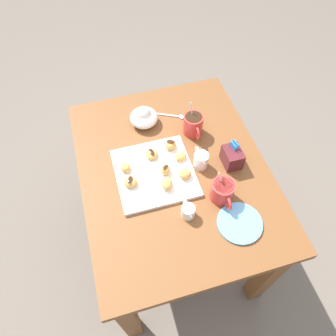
{
  "coord_description": "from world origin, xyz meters",
  "views": [
    {
      "loc": [
        0.7,
        -0.23,
        1.8
      ],
      "look_at": [
        0.0,
        -0.02,
        0.73
      ],
      "focal_mm": 33.81,
      "sensor_mm": 36.0,
      "label": 1
    }
  ],
  "objects_px": {
    "beignet_0": "(167,184)",
    "beignet_1": "(152,154)",
    "chocolate_sauce_pitcher": "(188,211)",
    "beignet_6": "(170,145)",
    "beignet_3": "(181,156)",
    "sugar_caddy": "(232,157)",
    "pastry_plate_square": "(155,173)",
    "beignet_4": "(130,182)",
    "coffee_mug_red_right": "(223,191)",
    "dining_table": "(173,186)",
    "beignet_5": "(165,170)",
    "beignet_7": "(185,173)",
    "ice_cream_bowl": "(144,117)",
    "cream_pitcher_white": "(201,159)",
    "coffee_mug_red_left": "(193,124)",
    "saucer_sky_left": "(240,223)",
    "beignet_2": "(125,167)"
  },
  "relations": [
    {
      "from": "pastry_plate_square",
      "to": "coffee_mug_red_left",
      "type": "bearing_deg",
      "value": 127.83
    },
    {
      "from": "saucer_sky_left",
      "to": "beignet_1",
      "type": "relative_size",
      "value": 3.18
    },
    {
      "from": "beignet_3",
      "to": "sugar_caddy",
      "type": "bearing_deg",
      "value": 71.13
    },
    {
      "from": "coffee_mug_red_left",
      "to": "cream_pitcher_white",
      "type": "distance_m",
      "value": 0.18
    },
    {
      "from": "coffee_mug_red_right",
      "to": "beignet_1",
      "type": "bearing_deg",
      "value": -140.24
    },
    {
      "from": "dining_table",
      "to": "beignet_5",
      "type": "xyz_separation_m",
      "value": [
        0.02,
        -0.04,
        0.17
      ]
    },
    {
      "from": "sugar_caddy",
      "to": "ice_cream_bowl",
      "type": "distance_m",
      "value": 0.44
    },
    {
      "from": "cream_pitcher_white",
      "to": "beignet_4",
      "type": "height_order",
      "value": "cream_pitcher_white"
    },
    {
      "from": "beignet_1",
      "to": "beignet_7",
      "type": "xyz_separation_m",
      "value": [
        0.13,
        0.1,
        0.0
      ]
    },
    {
      "from": "pastry_plate_square",
      "to": "saucer_sky_left",
      "type": "bearing_deg",
      "value": 39.28
    },
    {
      "from": "chocolate_sauce_pitcher",
      "to": "beignet_1",
      "type": "distance_m",
      "value": 0.3
    },
    {
      "from": "coffee_mug_red_left",
      "to": "ice_cream_bowl",
      "type": "relative_size",
      "value": 1.16
    },
    {
      "from": "saucer_sky_left",
      "to": "beignet_1",
      "type": "height_order",
      "value": "beignet_1"
    },
    {
      "from": "beignet_0",
      "to": "beignet_1",
      "type": "height_order",
      "value": "beignet_0"
    },
    {
      "from": "beignet_6",
      "to": "dining_table",
      "type": "bearing_deg",
      "value": -8.85
    },
    {
      "from": "coffee_mug_red_right",
      "to": "beignet_3",
      "type": "bearing_deg",
      "value": -154.82
    },
    {
      "from": "beignet_0",
      "to": "beignet_3",
      "type": "height_order",
      "value": "beignet_0"
    },
    {
      "from": "beignet_6",
      "to": "beignet_7",
      "type": "height_order",
      "value": "beignet_6"
    },
    {
      "from": "chocolate_sauce_pitcher",
      "to": "sugar_caddy",
      "type": "bearing_deg",
      "value": 125.69
    },
    {
      "from": "beignet_1",
      "to": "beignet_2",
      "type": "xyz_separation_m",
      "value": [
        0.04,
        -0.12,
        0.0
      ]
    },
    {
      "from": "beignet_7",
      "to": "beignet_4",
      "type": "bearing_deg",
      "value": -95.7
    },
    {
      "from": "dining_table",
      "to": "chocolate_sauce_pitcher",
      "type": "height_order",
      "value": "chocolate_sauce_pitcher"
    },
    {
      "from": "coffee_mug_red_left",
      "to": "beignet_3",
      "type": "height_order",
      "value": "coffee_mug_red_left"
    },
    {
      "from": "beignet_1",
      "to": "beignet_7",
      "type": "relative_size",
      "value": 1.06
    },
    {
      "from": "pastry_plate_square",
      "to": "beignet_5",
      "type": "relative_size",
      "value": 7.21
    },
    {
      "from": "dining_table",
      "to": "beignet_2",
      "type": "xyz_separation_m",
      "value": [
        -0.04,
        -0.19,
        0.17
      ]
    },
    {
      "from": "ice_cream_bowl",
      "to": "beignet_3",
      "type": "height_order",
      "value": "ice_cream_bowl"
    },
    {
      "from": "dining_table",
      "to": "pastry_plate_square",
      "type": "bearing_deg",
      "value": -89.93
    },
    {
      "from": "beignet_4",
      "to": "beignet_5",
      "type": "xyz_separation_m",
      "value": [
        -0.02,
        0.15,
        0.0
      ]
    },
    {
      "from": "pastry_plate_square",
      "to": "beignet_4",
      "type": "height_order",
      "value": "beignet_4"
    },
    {
      "from": "ice_cream_bowl",
      "to": "beignet_7",
      "type": "relative_size",
      "value": 2.52
    },
    {
      "from": "cream_pitcher_white",
      "to": "beignet_2",
      "type": "distance_m",
      "value": 0.31
    },
    {
      "from": "cream_pitcher_white",
      "to": "beignet_0",
      "type": "bearing_deg",
      "value": -66.6
    },
    {
      "from": "ice_cream_bowl",
      "to": "beignet_6",
      "type": "bearing_deg",
      "value": 21.52
    },
    {
      "from": "pastry_plate_square",
      "to": "cream_pitcher_white",
      "type": "distance_m",
      "value": 0.2
    },
    {
      "from": "beignet_5",
      "to": "beignet_4",
      "type": "bearing_deg",
      "value": -84.04
    },
    {
      "from": "sugar_caddy",
      "to": "chocolate_sauce_pitcher",
      "type": "height_order",
      "value": "sugar_caddy"
    },
    {
      "from": "beignet_7",
      "to": "sugar_caddy",
      "type": "bearing_deg",
      "value": 95.45
    },
    {
      "from": "coffee_mug_red_left",
      "to": "beignet_6",
      "type": "height_order",
      "value": "coffee_mug_red_left"
    },
    {
      "from": "dining_table",
      "to": "sugar_caddy",
      "type": "bearing_deg",
      "value": 82.06
    },
    {
      "from": "beignet_0",
      "to": "beignet_4",
      "type": "height_order",
      "value": "beignet_0"
    },
    {
      "from": "dining_table",
      "to": "beignet_3",
      "type": "xyz_separation_m",
      "value": [
        -0.03,
        0.04,
        0.17
      ]
    },
    {
      "from": "beignet_1",
      "to": "beignet_4",
      "type": "xyz_separation_m",
      "value": [
        0.11,
        -0.11,
        0.0
      ]
    },
    {
      "from": "coffee_mug_red_left",
      "to": "beignet_6",
      "type": "relative_size",
      "value": 2.79
    },
    {
      "from": "pastry_plate_square",
      "to": "sugar_caddy",
      "type": "bearing_deg",
      "value": 84.07
    },
    {
      "from": "chocolate_sauce_pitcher",
      "to": "saucer_sky_left",
      "type": "distance_m",
      "value": 0.2
    },
    {
      "from": "coffee_mug_red_right",
      "to": "cream_pitcher_white",
      "type": "xyz_separation_m",
      "value": [
        -0.17,
        -0.03,
        -0.01
      ]
    },
    {
      "from": "sugar_caddy",
      "to": "saucer_sky_left",
      "type": "xyz_separation_m",
      "value": [
        0.27,
        -0.08,
        -0.04
      ]
    },
    {
      "from": "chocolate_sauce_pitcher",
      "to": "beignet_6",
      "type": "height_order",
      "value": "chocolate_sauce_pitcher"
    },
    {
      "from": "beignet_6",
      "to": "beignet_7",
      "type": "xyz_separation_m",
      "value": [
        0.16,
        0.01,
        -0.0
      ]
    }
  ]
}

